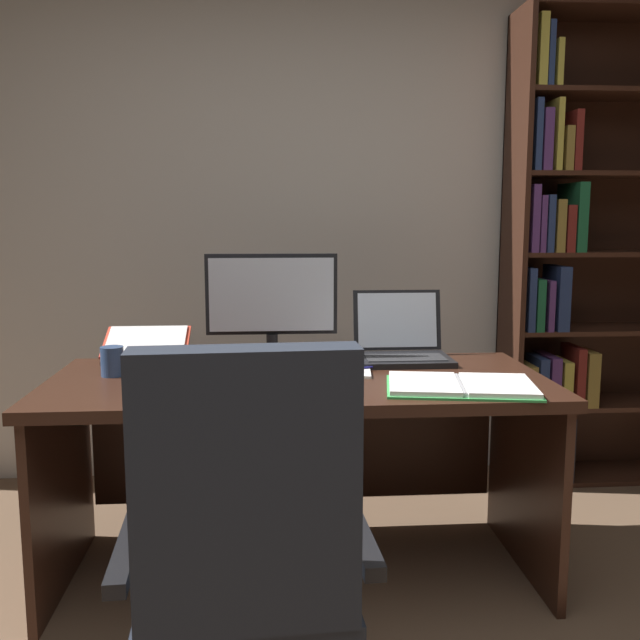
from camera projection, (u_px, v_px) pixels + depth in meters
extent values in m
cube|color=beige|center=(315.00, 215.00, 3.48)|extent=(5.05, 0.12, 2.61)
cube|color=#381E14|center=(298.00, 383.00, 2.46)|extent=(1.74, 0.78, 0.04)
cube|color=#381E14|center=(61.00, 489.00, 2.45)|extent=(0.03, 0.72, 0.69)
cube|color=#381E14|center=(525.00, 476.00, 2.57)|extent=(0.03, 0.72, 0.69)
cube|color=#381E14|center=(295.00, 441.00, 2.87)|extent=(1.62, 0.03, 0.49)
cube|color=#381E14|center=(513.00, 254.00, 3.34)|extent=(0.02, 0.32, 2.24)
cube|color=#381E14|center=(596.00, 252.00, 3.53)|extent=(0.99, 0.01, 2.24)
cube|color=#381E14|center=(598.00, 473.00, 3.53)|extent=(0.94, 0.30, 0.02)
cube|color=olive|center=(520.00, 446.00, 3.43)|extent=(0.05, 0.22, 0.31)
cube|color=gray|center=(534.00, 452.00, 3.43)|extent=(0.05, 0.19, 0.26)
cube|color=olive|center=(547.00, 457.00, 3.43)|extent=(0.06, 0.18, 0.21)
cube|color=black|center=(561.00, 444.00, 3.45)|extent=(0.05, 0.22, 0.32)
cube|color=#381E14|center=(602.00, 402.00, 3.48)|extent=(0.94, 0.30, 0.02)
cube|color=olive|center=(523.00, 383.00, 3.40)|extent=(0.06, 0.23, 0.20)
cube|color=navy|center=(537.00, 380.00, 3.38)|extent=(0.04, 0.20, 0.24)
cube|color=#512D66|center=(547.00, 379.00, 3.41)|extent=(0.05, 0.24, 0.24)
cube|color=gold|center=(560.00, 381.00, 3.39)|extent=(0.04, 0.20, 0.22)
cube|color=maroon|center=(572.00, 375.00, 3.40)|extent=(0.04, 0.21, 0.28)
cube|color=olive|center=(585.00, 377.00, 3.39)|extent=(0.06, 0.19, 0.26)
cube|color=#381E14|center=(606.00, 329.00, 3.43)|extent=(0.94, 0.30, 0.02)
cube|color=navy|center=(524.00, 298.00, 3.33)|extent=(0.03, 0.23, 0.30)
cube|color=#195633|center=(533.00, 303.00, 3.34)|extent=(0.04, 0.23, 0.24)
cube|color=#512D66|center=(544.00, 304.00, 3.33)|extent=(0.03, 0.20, 0.24)
cube|color=navy|center=(556.00, 297.00, 3.34)|extent=(0.06, 0.22, 0.30)
cube|color=#381E14|center=(611.00, 253.00, 3.37)|extent=(0.94, 0.30, 0.02)
cube|color=#512D66|center=(529.00, 219.00, 3.26)|extent=(0.03, 0.19, 0.31)
cube|color=#512D66|center=(534.00, 224.00, 3.29)|extent=(0.03, 0.25, 0.26)
cube|color=navy|center=(542.00, 224.00, 3.30)|extent=(0.03, 0.24, 0.26)
cube|color=olive|center=(553.00, 226.00, 3.28)|extent=(0.04, 0.20, 0.24)
cube|color=maroon|center=(562.00, 228.00, 3.30)|extent=(0.04, 0.24, 0.22)
cube|color=#195633|center=(572.00, 217.00, 3.31)|extent=(0.05, 0.25, 0.32)
cube|color=#381E14|center=(616.00, 175.00, 3.32)|extent=(0.94, 0.30, 0.02)
cube|color=navy|center=(530.00, 137.00, 3.23)|extent=(0.03, 0.24, 0.32)
cube|color=#512D66|center=(542.00, 141.00, 3.21)|extent=(0.04, 0.18, 0.27)
cube|color=gold|center=(551.00, 137.00, 3.23)|extent=(0.03, 0.23, 0.32)
cube|color=olive|center=(561.00, 150.00, 3.23)|extent=(0.04, 0.21, 0.20)
cube|color=maroon|center=(571.00, 142.00, 3.22)|extent=(0.03, 0.19, 0.27)
cube|color=#381E14|center=(621.00, 94.00, 3.27)|extent=(0.94, 0.30, 0.02)
cube|color=gold|center=(535.00, 54.00, 3.18)|extent=(0.04, 0.24, 0.31)
cube|color=navy|center=(542.00, 58.00, 3.18)|extent=(0.03, 0.24, 0.28)
cube|color=gold|center=(552.00, 66.00, 3.17)|extent=(0.03, 0.20, 0.20)
cube|color=#381E14|center=(626.00, 11.00, 3.21)|extent=(0.94, 0.30, 0.02)
cube|color=#232833|center=(247.00, 592.00, 1.71)|extent=(0.52, 0.51, 0.07)
cube|color=#232833|center=(247.00, 491.00, 1.46)|extent=(0.48, 0.13, 0.61)
cube|color=black|center=(127.00, 550.00, 1.65)|extent=(0.07, 0.39, 0.04)
cube|color=black|center=(360.00, 537.00, 1.72)|extent=(0.07, 0.39, 0.04)
cube|color=black|center=(272.00, 360.00, 2.71)|extent=(0.22, 0.16, 0.02)
cylinder|color=black|center=(272.00, 346.00, 2.70)|extent=(0.04, 0.04, 0.09)
cube|color=black|center=(272.00, 294.00, 2.68)|extent=(0.50, 0.02, 0.31)
cube|color=silver|center=(272.00, 295.00, 2.66)|extent=(0.47, 0.00, 0.28)
cube|color=black|center=(404.00, 360.00, 2.71)|extent=(0.36, 0.26, 0.02)
cube|color=#2D2D30|center=(405.00, 357.00, 2.69)|extent=(0.30, 0.14, 0.00)
cube|color=black|center=(397.00, 320.00, 2.84)|extent=(0.36, 0.06, 0.24)
cube|color=silver|center=(397.00, 320.00, 2.84)|extent=(0.32, 0.05, 0.22)
cube|color=black|center=(273.00, 385.00, 2.29)|extent=(0.42, 0.15, 0.02)
ellipsoid|color=black|center=(180.00, 384.00, 2.27)|extent=(0.06, 0.10, 0.04)
cube|color=black|center=(143.00, 364.00, 2.65)|extent=(0.14, 0.12, 0.01)
cube|color=black|center=(141.00, 363.00, 2.61)|extent=(0.30, 0.01, 0.01)
cube|color=#DB422D|center=(147.00, 342.00, 2.74)|extent=(0.33, 0.20, 0.10)
cube|color=white|center=(146.00, 340.00, 2.73)|extent=(0.30, 0.18, 0.08)
cube|color=green|center=(424.00, 387.00, 2.30)|extent=(0.29, 0.34, 0.01)
cube|color=green|center=(498.00, 389.00, 2.28)|extent=(0.29, 0.34, 0.01)
cube|color=white|center=(424.00, 384.00, 2.29)|extent=(0.27, 0.33, 0.02)
cube|color=white|center=(498.00, 385.00, 2.27)|extent=(0.27, 0.33, 0.02)
cylinder|color=#B7B7BC|center=(461.00, 386.00, 2.28)|extent=(0.07, 0.28, 0.02)
cube|color=white|center=(350.00, 371.00, 2.53)|extent=(0.17, 0.23, 0.01)
cylinder|color=navy|center=(355.00, 369.00, 2.53)|extent=(0.14, 0.05, 0.01)
cylinder|color=#334C7A|center=(112.00, 361.00, 2.47)|extent=(0.08, 0.08, 0.10)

